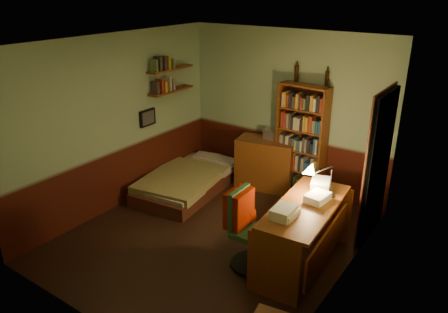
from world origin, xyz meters
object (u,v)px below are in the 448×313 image
Objects in this scene: bookshelf at (301,142)px; dresser at (266,164)px; mini_stereo at (274,134)px; desk_lamp at (332,173)px; desk at (304,236)px; office_chair at (253,233)px; bed at (188,175)px.

dresser is at bearing -164.96° from bookshelf.
desk_lamp is at bearing -49.94° from mini_stereo.
mini_stereo is at bearing 55.98° from dresser.
desk is (0.90, -1.74, -0.49)m from bookshelf.
bookshelf is 2.92× the size of desk_lamp.
desk is at bearing -59.41° from dresser.
bookshelf is at bearing 100.11° from office_chair.
mini_stereo reaches higher than office_chair.
desk_lamp reaches higher than dresser.
dresser is 2.27m from office_chair.
office_chair is (-0.48, -0.38, 0.06)m from desk.
desk_lamp is 0.66× the size of office_chair.
desk is at bearing -24.70° from bed.
mini_stereo is 0.16× the size of bookshelf.
bookshelf is at bearing 24.51° from bed.
desk_lamp reaches higher than office_chair.
bookshelf is (0.51, -0.04, -0.02)m from mini_stereo.
bed is 3.02× the size of desk_lamp.
bookshelf is at bearing -12.19° from mini_stereo.
mini_stereo is (1.04, 0.97, 0.64)m from bed.
dresser is 0.52m from mini_stereo.
mini_stereo is at bearing 112.28° from office_chair.
mini_stereo is at bearing 36.64° from bed.
bed is at bearing 157.11° from desk.
dresser is (0.99, 0.84, 0.14)m from bed.
desk is at bearing -99.39° from desk_lamp.
bookshelf reaches higher than office_chair.
bed is at bearing -150.40° from dresser.
desk is at bearing -56.07° from bookshelf.
desk is 0.62m from office_chair.
mini_stereo is at bearing 148.42° from desk_lamp.
dresser is 2.22m from desk.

